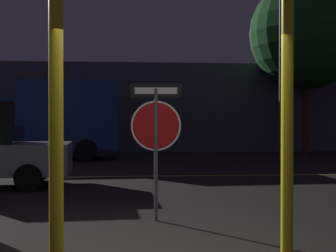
# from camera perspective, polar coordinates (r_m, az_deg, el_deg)

# --- Properties ---
(road_center_stripe) EXTENTS (41.65, 0.12, 0.01)m
(road_center_stripe) POSITION_cam_1_polar(r_m,az_deg,el_deg) (13.00, -2.45, -6.11)
(road_center_stripe) COLOR gold
(road_center_stripe) RESTS_ON ground_plane
(stop_sign) EXTENTS (0.80, 0.07, 2.11)m
(stop_sign) POSITION_cam_1_polar(r_m,az_deg,el_deg) (7.17, -1.48, 0.06)
(stop_sign) COLOR #4C4C51
(stop_sign) RESTS_ON ground_plane
(yellow_pole_left) EXTENTS (0.15, 0.15, 3.08)m
(yellow_pole_left) POSITION_cam_1_polar(r_m,az_deg,el_deg) (5.08, -13.49, 0.64)
(yellow_pole_left) COLOR yellow
(yellow_pole_left) RESTS_ON ground_plane
(yellow_pole_right) EXTENTS (0.14, 0.14, 3.00)m
(yellow_pole_right) POSITION_cam_1_polar(r_m,az_deg,el_deg) (5.40, 14.33, 0.19)
(yellow_pole_right) COLOR yellow
(yellow_pole_right) RESTS_ON ground_plane
(delivery_truck) EXTENTS (6.04, 2.71, 3.08)m
(delivery_truck) POSITION_cam_1_polar(r_m,az_deg,el_deg) (19.05, -15.16, 0.92)
(delivery_truck) COLOR navy
(delivery_truck) RESTS_ON ground_plane
(street_lamp) EXTENTS (0.52, 0.52, 6.99)m
(street_lamp) POSITION_cam_1_polar(r_m,az_deg,el_deg) (19.19, 13.63, 10.52)
(street_lamp) COLOR #4C4C51
(street_lamp) RESTS_ON ground_plane
(tree_0) EXTENTS (5.23, 5.23, 8.21)m
(tree_0) POSITION_cam_1_polar(r_m,az_deg,el_deg) (23.07, 16.46, 10.75)
(tree_0) COLOR #422D1E
(tree_0) RESTS_ON ground_plane
(building_backdrop) EXTENTS (33.24, 4.70, 4.34)m
(building_backdrop) POSITION_cam_1_polar(r_m,az_deg,el_deg) (24.92, -9.44, 2.12)
(building_backdrop) COLOR #4C4C56
(building_backdrop) RESTS_ON ground_plane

